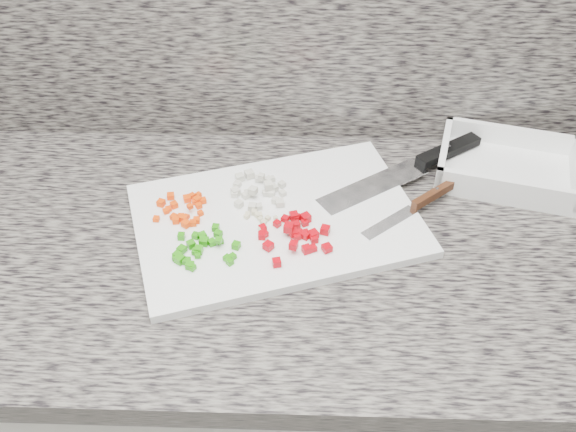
% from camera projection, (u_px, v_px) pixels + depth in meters
% --- Properties ---
extents(cabinet, '(3.92, 0.62, 0.86)m').
position_uv_depth(cabinet, '(269.00, 396.00, 1.37)').
color(cabinet, silver).
rests_on(cabinet, ground).
extents(countertop, '(3.96, 0.64, 0.04)m').
position_uv_depth(countertop, '(263.00, 247.00, 1.07)').
color(countertop, slate).
rests_on(countertop, cabinet).
extents(cutting_board, '(0.54, 0.44, 0.02)m').
position_uv_depth(cutting_board, '(276.00, 220.00, 1.07)').
color(cutting_board, white).
rests_on(cutting_board, countertop).
extents(carrot_pile, '(0.08, 0.09, 0.02)m').
position_uv_depth(carrot_pile, '(183.00, 209.00, 1.07)').
color(carrot_pile, '#FC4405').
rests_on(carrot_pile, cutting_board).
extents(onion_pile, '(0.10, 0.10, 0.02)m').
position_uv_depth(onion_pile, '(257.00, 189.00, 1.11)').
color(onion_pile, beige).
rests_on(onion_pile, cutting_board).
extents(green_pepper_pile, '(0.10, 0.10, 0.02)m').
position_uv_depth(green_pepper_pile, '(201.00, 248.00, 1.01)').
color(green_pepper_pile, '#258E0C').
rests_on(green_pepper_pile, cutting_board).
extents(red_pepper_pile, '(0.12, 0.12, 0.02)m').
position_uv_depth(red_pepper_pile, '(296.00, 233.00, 1.03)').
color(red_pepper_pile, '#B6020D').
rests_on(red_pepper_pile, cutting_board).
extents(garlic_pile, '(0.06, 0.05, 0.01)m').
position_uv_depth(garlic_pile, '(259.00, 218.00, 1.06)').
color(garlic_pile, beige).
rests_on(garlic_pile, cutting_board).
extents(chef_knife, '(0.31, 0.23, 0.02)m').
position_uv_depth(chef_knife, '(424.00, 162.00, 1.17)').
color(chef_knife, white).
rests_on(chef_knife, cutting_board).
extents(paring_knife, '(0.18, 0.16, 0.02)m').
position_uv_depth(paring_knife, '(425.00, 200.00, 1.09)').
color(paring_knife, white).
rests_on(paring_knife, cutting_board).
extents(tray, '(0.28, 0.23, 0.05)m').
position_uv_depth(tray, '(507.00, 168.00, 1.16)').
color(tray, white).
rests_on(tray, countertop).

